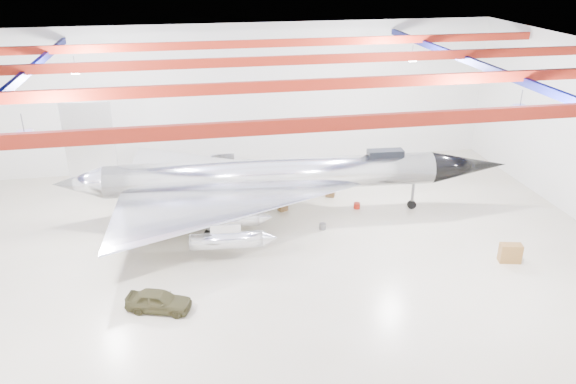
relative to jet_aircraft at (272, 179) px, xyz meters
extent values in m
plane|color=#BBB294|center=(-0.95, -5.19, -2.59)|extent=(40.00, 40.00, 0.00)
plane|color=silver|center=(-0.95, 9.81, 2.91)|extent=(40.00, 0.00, 40.00)
plane|color=#0A0F38|center=(-0.95, -5.19, 8.41)|extent=(40.00, 40.00, 0.00)
cube|color=maroon|center=(-0.95, -14.19, 7.81)|extent=(39.50, 0.25, 0.50)
cube|color=maroon|center=(-0.95, -8.19, 7.81)|extent=(39.50, 0.25, 0.50)
cube|color=maroon|center=(-0.95, -2.19, 7.81)|extent=(39.50, 0.25, 0.50)
cube|color=maroon|center=(-0.95, 3.81, 7.81)|extent=(39.50, 0.25, 0.50)
cube|color=#0C104C|center=(-12.95, -5.19, 7.51)|extent=(0.25, 29.50, 0.40)
cube|color=#0C104C|center=(11.05, -5.19, 7.51)|extent=(0.25, 29.50, 0.40)
cube|color=silver|center=(-10.95, -11.19, 7.11)|extent=(0.55, 0.55, 0.25)
cube|color=silver|center=(9.05, -11.19, 7.11)|extent=(0.55, 0.55, 0.25)
cube|color=silver|center=(-10.95, 0.81, 7.11)|extent=(0.55, 0.55, 0.25)
cube|color=silver|center=(9.05, 0.81, 7.11)|extent=(0.55, 0.55, 0.25)
cylinder|color=silver|center=(0.06, 0.00, 0.30)|extent=(20.72, 3.43, 2.06)
cone|color=black|center=(12.92, -0.86, 0.30)|extent=(5.28, 2.40, 2.06)
cone|color=silver|center=(-11.78, 0.78, 0.30)|extent=(3.22, 2.26, 2.06)
cube|color=silver|center=(-10.75, 0.72, 2.98)|extent=(2.89, 0.32, 4.64)
cube|color=black|center=(7.26, -0.48, 1.38)|extent=(2.32, 0.97, 0.52)
cylinder|color=silver|center=(-3.41, -5.46, -1.14)|extent=(3.97, 1.19, 0.93)
cylinder|color=silver|center=(-3.24, -2.89, -1.14)|extent=(3.97, 1.19, 0.93)
cylinder|color=silver|center=(-2.82, 3.29, -1.14)|extent=(3.97, 1.19, 0.93)
cylinder|color=silver|center=(-2.65, 5.86, -1.14)|extent=(3.97, 1.19, 0.93)
cylinder|color=#59595B|center=(9.32, -0.62, -1.66)|extent=(0.19, 0.19, 1.86)
cylinder|color=black|center=(9.32, -0.62, -2.30)|extent=(0.59, 0.26, 0.58)
cylinder|color=#59595B|center=(-4.23, -2.30, -1.66)|extent=(0.19, 0.19, 1.86)
cylinder|color=black|center=(-4.23, -2.30, -2.30)|extent=(0.59, 0.26, 0.58)
cylinder|color=#59595B|center=(-3.89, 2.84, -1.66)|extent=(0.19, 0.19, 1.86)
cylinder|color=black|center=(-3.89, 2.84, -2.30)|extent=(0.59, 0.26, 0.58)
imported|color=#3A361D|center=(-6.99, -9.18, -2.05)|extent=(3.37, 2.19, 1.07)
cube|color=brown|center=(12.00, -8.15, -2.05)|extent=(1.28, 0.84, 1.08)
cube|color=olive|center=(-4.63, 0.57, -2.40)|extent=(0.61, 0.52, 0.38)
cube|color=#A91E10|center=(-5.72, 3.46, -2.45)|extent=(0.39, 0.32, 0.27)
cylinder|color=#59595B|center=(2.76, -2.40, -2.40)|extent=(0.48, 0.48, 0.37)
cube|color=olive|center=(4.50, 2.34, -2.38)|extent=(0.75, 0.69, 0.42)
cube|color=#59595B|center=(-7.77, 0.13, -2.44)|extent=(0.46, 0.38, 0.30)
cylinder|color=#A91E10|center=(5.75, 0.10, -2.40)|extent=(0.48, 0.48, 0.38)
cube|color=olive|center=(0.82, 0.71, -2.39)|extent=(0.71, 0.65, 0.40)
camera|label=1|loc=(-5.09, -32.41, 13.44)|focal=35.00mm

